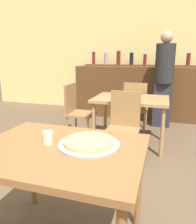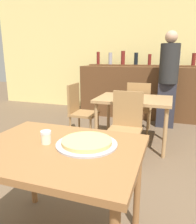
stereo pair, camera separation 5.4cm
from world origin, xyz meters
TOP-DOWN VIEW (x-y plane):
  - wall_back at (0.00, 4.13)m, footprint 8.00×0.05m
  - dining_table_near at (0.00, 0.00)m, footprint 1.06×0.81m
  - dining_table_far at (0.14, 1.98)m, footprint 1.06×0.75m
  - bar_counter at (0.00, 3.62)m, footprint 2.60×0.56m
  - bar_back_shelf at (-0.02, 3.76)m, footprint 2.39×0.24m
  - chair_far_side_front at (0.14, 1.44)m, footprint 0.40×0.40m
  - chair_far_side_back at (0.14, 2.52)m, footprint 0.40×0.40m
  - chair_far_side_left at (-0.72, 1.98)m, footprint 0.40×0.40m
  - pizza_tray at (0.16, 0.09)m, footprint 0.40×0.40m
  - cheese_shaker at (-0.10, 0.03)m, footprint 0.07×0.07m
  - person_standing at (0.57, 3.04)m, footprint 0.34×0.34m

SIDE VIEW (x-z plane):
  - chair_far_side_front at x=0.14m, z-range 0.06..0.94m
  - chair_far_side_back at x=0.14m, z-range 0.06..0.94m
  - chair_far_side_left at x=-0.72m, z-range 0.06..0.94m
  - bar_counter at x=0.00m, z-range 0.00..1.09m
  - dining_table_far at x=0.14m, z-range 0.28..1.00m
  - dining_table_near at x=0.00m, z-range 0.29..1.05m
  - pizza_tray at x=0.16m, z-range 0.76..0.79m
  - cheese_shaker at x=-0.10m, z-range 0.76..0.84m
  - person_standing at x=0.57m, z-range 0.08..1.81m
  - bar_back_shelf at x=-0.02m, z-range 1.01..1.33m
  - wall_back at x=0.00m, z-range 0.00..2.80m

